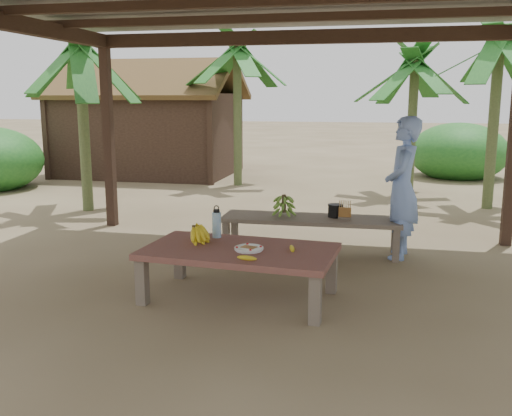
% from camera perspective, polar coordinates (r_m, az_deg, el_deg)
% --- Properties ---
extents(ground, '(80.00, 80.00, 0.00)m').
position_cam_1_polar(ground, '(5.95, 0.62, -7.75)').
color(ground, brown).
rests_on(ground, ground).
extents(pavilion, '(6.60, 5.60, 2.95)m').
position_cam_1_polar(pavilion, '(5.69, 0.50, 19.76)').
color(pavilion, black).
rests_on(pavilion, ground).
extents(work_table, '(1.88, 1.14, 0.50)m').
position_cam_1_polar(work_table, '(5.46, -1.66, -4.71)').
color(work_table, brown).
rests_on(work_table, ground).
extents(bench, '(2.21, 0.64, 0.45)m').
position_cam_1_polar(bench, '(7.11, 5.52, -1.37)').
color(bench, brown).
rests_on(bench, ground).
extents(ripe_banana_bunch, '(0.31, 0.27, 0.19)m').
position_cam_1_polar(ripe_banana_bunch, '(5.69, -6.23, -2.48)').
color(ripe_banana_bunch, yellow).
rests_on(ripe_banana_bunch, work_table).
extents(plate, '(0.27, 0.27, 0.04)m').
position_cam_1_polar(plate, '(5.36, -0.71, -4.09)').
color(plate, white).
rests_on(plate, work_table).
extents(loose_banana_front, '(0.18, 0.08, 0.04)m').
position_cam_1_polar(loose_banana_front, '(5.04, -0.91, -5.03)').
color(loose_banana_front, yellow).
rests_on(loose_banana_front, work_table).
extents(loose_banana_side, '(0.07, 0.15, 0.04)m').
position_cam_1_polar(loose_banana_side, '(5.36, 3.63, -4.07)').
color(loose_banana_side, yellow).
rests_on(loose_banana_side, work_table).
extents(water_flask, '(0.09, 0.09, 0.34)m').
position_cam_1_polar(water_flask, '(5.84, -3.96, -1.59)').
color(water_flask, '#4295D0').
rests_on(water_flask, work_table).
extents(green_banana_stalk, '(0.26, 0.26, 0.29)m').
position_cam_1_polar(green_banana_stalk, '(7.11, 2.81, 0.31)').
color(green_banana_stalk, '#598C2D').
rests_on(green_banana_stalk, bench).
extents(cooking_pot, '(0.18, 0.18, 0.15)m').
position_cam_1_polar(cooking_pot, '(7.14, 7.94, -0.30)').
color(cooking_pot, black).
rests_on(cooking_pot, bench).
extents(skewer_rack, '(0.18, 0.08, 0.24)m').
position_cam_1_polar(skewer_rack, '(7.00, 8.88, -0.19)').
color(skewer_rack, '#A57F47').
rests_on(skewer_rack, bench).
extents(woman, '(0.46, 0.65, 1.70)m').
position_cam_1_polar(woman, '(7.01, 14.41, 1.94)').
color(woman, '#6F8BD1').
rests_on(woman, ground).
extents(hut, '(4.40, 3.43, 2.85)m').
position_cam_1_polar(hut, '(14.67, -10.45, 7.67)').
color(hut, black).
rests_on(hut, ground).
extents(banana_plant_ne, '(1.80, 1.80, 3.07)m').
position_cam_1_polar(banana_plant_ne, '(10.63, 23.10, 13.76)').
color(banana_plant_ne, '#596638').
rests_on(banana_plant_ne, ground).
extents(banana_plant_n, '(1.80, 1.80, 2.82)m').
position_cam_1_polar(banana_plant_n, '(11.71, 15.57, 12.72)').
color(banana_plant_n, '#596638').
rests_on(banana_plant_n, ground).
extents(banana_plant_nw, '(1.80, 1.80, 3.19)m').
position_cam_1_polar(banana_plant_nw, '(12.54, -1.90, 14.59)').
color(banana_plant_nw, '#596638').
rests_on(banana_plant_nw, ground).
extents(banana_plant_w, '(1.80, 1.80, 2.94)m').
position_cam_1_polar(banana_plant_w, '(10.07, -17.18, 13.63)').
color(banana_plant_w, '#596638').
rests_on(banana_plant_w, ground).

